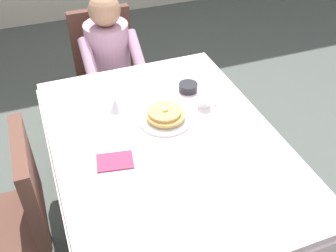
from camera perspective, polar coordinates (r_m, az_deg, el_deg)
ground_plane at (r=2.51m, az=-0.13°, el=-14.92°), size 14.00×14.00×0.00m
dining_table_main at (r=2.01m, az=-0.16°, el=-4.01°), size 1.12×1.52×0.74m
chair_diner at (r=2.99m, az=-8.88°, el=8.61°), size 0.44×0.45×0.93m
diner_person at (r=2.79m, az=-8.39°, el=9.55°), size 0.40×0.43×1.12m
chair_left_side at (r=2.05m, az=-21.17°, el=-11.41°), size 0.45×0.44×0.93m
plate_breakfast at (r=2.07m, az=-0.45°, el=1.02°), size 0.28×0.28×0.02m
breakfast_stack at (r=2.05m, az=-0.41°, el=1.70°), size 0.20×0.20×0.06m
cup_coffee at (r=2.17m, az=5.23°, el=3.94°), size 0.11×0.08×0.08m
bowl_butter at (r=2.30m, az=2.93°, el=5.63°), size 0.11×0.11×0.04m
syrup_pitcher at (r=2.14m, az=-7.63°, el=3.01°), size 0.08×0.08×0.07m
fork_left_of_plate at (r=2.02m, az=-5.32°, el=-0.61°), size 0.03×0.18×0.00m
knife_right_of_plate at (r=2.12m, az=4.56°, el=1.70°), size 0.04×0.20×0.00m
spoon_near_edge at (r=1.85m, az=3.27°, el=-5.03°), size 0.15×0.06×0.00m
napkin_folded at (r=1.86m, az=-7.68°, el=-5.08°), size 0.19×0.15×0.01m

